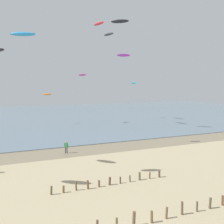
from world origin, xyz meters
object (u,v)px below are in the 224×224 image
object	(u,v)px
kite_aloft_2	(82,75)
kite_aloft_6	(47,94)
kite_aloft_4	(23,34)
kite_aloft_10	(123,55)
kite_aloft_0	(120,21)
kite_aloft_5	(133,83)
kite_aloft_9	(109,34)
kite_aloft_1	(99,24)
person_nearest_camera	(66,147)

from	to	relation	value
kite_aloft_2	kite_aloft_6	world-z (taller)	kite_aloft_2
kite_aloft_4	kite_aloft_10	distance (m)	16.92
kite_aloft_0	kite_aloft_5	size ratio (longest dim) A/B	1.58
kite_aloft_4	kite_aloft_9	bearing A→B (deg)	75.98
kite_aloft_1	kite_aloft_10	world-z (taller)	kite_aloft_1
kite_aloft_1	kite_aloft_2	size ratio (longest dim) A/B	1.36
kite_aloft_4	kite_aloft_5	bearing A→B (deg)	68.66
person_nearest_camera	kite_aloft_6	bearing A→B (deg)	88.37
person_nearest_camera	kite_aloft_0	distance (m)	26.51
kite_aloft_10	kite_aloft_0	bearing A→B (deg)	-105.25
kite_aloft_1	kite_aloft_2	xyz separation A→B (m)	(-2.32, 4.88, -10.40)
person_nearest_camera	kite_aloft_2	xyz separation A→B (m)	(8.37, 21.93, 10.50)
kite_aloft_4	kite_aloft_5	size ratio (longest dim) A/B	1.05
kite_aloft_4	kite_aloft_9	size ratio (longest dim) A/B	0.69
person_nearest_camera	kite_aloft_4	size ratio (longest dim) A/B	0.74
kite_aloft_0	kite_aloft_9	size ratio (longest dim) A/B	1.03
kite_aloft_4	kite_aloft_10	size ratio (longest dim) A/B	1.12
kite_aloft_0	kite_aloft_1	xyz separation A→B (m)	(-2.21, 5.85, 0.64)
kite_aloft_9	kite_aloft_4	bearing A→B (deg)	-51.90
person_nearest_camera	kite_aloft_6	xyz separation A→B (m)	(0.68, 23.81, 6.16)
kite_aloft_4	kite_aloft_1	bearing A→B (deg)	76.68
person_nearest_camera	kite_aloft_9	size ratio (longest dim) A/B	0.51
kite_aloft_0	kite_aloft_1	bearing A→B (deg)	146.35
kite_aloft_5	kite_aloft_6	bearing A→B (deg)	-95.50
kite_aloft_4	kite_aloft_9	xyz separation A→B (m)	(20.97, 32.53, 7.08)
person_nearest_camera	kite_aloft_9	xyz separation A→B (m)	(15.51, 23.84, 20.27)
kite_aloft_1	kite_aloft_4	distance (m)	31.36
kite_aloft_4	kite_aloft_6	size ratio (longest dim) A/B	1.11
kite_aloft_0	kite_aloft_10	world-z (taller)	kite_aloft_0
kite_aloft_4	kite_aloft_5	xyz separation A→B (m)	(28.15, 33.40, -4.50)
person_nearest_camera	kite_aloft_4	xyz separation A→B (m)	(-5.46, -8.69, 13.19)
person_nearest_camera	kite_aloft_5	xyz separation A→B (m)	(22.69, 24.71, 8.69)
kite_aloft_1	kite_aloft_10	bearing A→B (deg)	160.76
person_nearest_camera	kite_aloft_9	world-z (taller)	kite_aloft_9
kite_aloft_5	kite_aloft_6	world-z (taller)	kite_aloft_5
kite_aloft_4	kite_aloft_5	distance (m)	43.91
kite_aloft_0	kite_aloft_9	distance (m)	12.90
kite_aloft_4	kite_aloft_6	distance (m)	33.82
person_nearest_camera	kite_aloft_5	bearing A→B (deg)	47.44
kite_aloft_1	kite_aloft_4	size ratio (longest dim) A/B	1.51
kite_aloft_2	kite_aloft_10	size ratio (longest dim) A/B	1.25
kite_aloft_5	kite_aloft_9	world-z (taller)	kite_aloft_9
kite_aloft_2	kite_aloft_9	distance (m)	12.25
kite_aloft_2	kite_aloft_5	world-z (taller)	kite_aloft_2
kite_aloft_2	kite_aloft_10	world-z (taller)	kite_aloft_10
kite_aloft_5	kite_aloft_9	size ratio (longest dim) A/B	0.65
kite_aloft_0	kite_aloft_2	bearing A→B (deg)	148.55
kite_aloft_6	kite_aloft_0	bearing A→B (deg)	114.95
kite_aloft_6	kite_aloft_9	bearing A→B (deg)	160.93
kite_aloft_0	kite_aloft_6	bearing A→B (deg)	169.77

